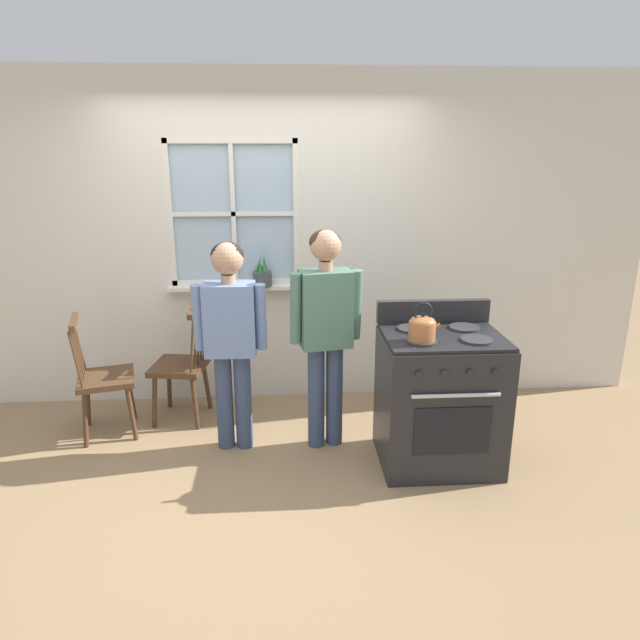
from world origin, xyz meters
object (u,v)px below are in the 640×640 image
at_px(chair_near_wall, 103,379).
at_px(kettle, 422,327).
at_px(person_teen_center, 326,319).
at_px(handbag, 209,329).
at_px(person_elderly_left, 230,326).
at_px(potted_plant, 262,276).
at_px(chair_by_window, 182,367).
at_px(stove, 439,398).

distance_m(chair_near_wall, kettle, 2.40).
xyz_separation_m(person_teen_center, handbag, (-0.87, 0.46, -0.21)).
xyz_separation_m(person_elderly_left, person_teen_center, (0.66, -0.01, 0.04)).
bearing_deg(potted_plant, person_teen_center, -60.83).
distance_m(person_elderly_left, potted_plant, 0.85).
distance_m(chair_by_window, kettle, 2.00).
height_order(person_teen_center, potted_plant, person_teen_center).
relative_size(person_elderly_left, stove, 1.39).
bearing_deg(person_elderly_left, potted_plant, 77.72).
distance_m(stove, potted_plant, 1.75).
bearing_deg(stove, chair_by_window, 157.26).
bearing_deg(handbag, kettle, -31.18).
bearing_deg(person_teen_center, person_elderly_left, 169.08).
bearing_deg(handbag, person_teen_center, -28.15).
relative_size(stove, kettle, 4.39).
height_order(chair_by_window, person_elderly_left, person_elderly_left).
height_order(potted_plant, handbag, potted_plant).
bearing_deg(chair_near_wall, stove, -117.86).
bearing_deg(person_teen_center, kettle, -45.50).
xyz_separation_m(person_elderly_left, handbag, (-0.21, 0.45, -0.16)).
distance_m(person_elderly_left, stove, 1.51).
height_order(person_elderly_left, person_teen_center, person_teen_center).
bearing_deg(person_teen_center, chair_near_wall, 160.31).
bearing_deg(person_elderly_left, chair_by_window, 133.57).
xyz_separation_m(chair_near_wall, potted_plant, (1.19, 0.54, 0.65)).
bearing_deg(stove, person_elderly_left, 168.47).
xyz_separation_m(chair_near_wall, handbag, (0.78, 0.19, 0.32)).
relative_size(kettle, handbag, 0.80).
height_order(chair_by_window, kettle, kettle).
bearing_deg(chair_by_window, chair_near_wall, -59.70).
relative_size(chair_by_window, person_teen_center, 0.59).
distance_m(person_elderly_left, handbag, 0.53).
xyz_separation_m(chair_by_window, stove, (1.86, -0.78, 0.03)).
height_order(chair_by_window, handbag, same).
relative_size(stove, potted_plant, 4.18).
distance_m(chair_by_window, person_teen_center, 1.32).
distance_m(stove, handbag, 1.81).
bearing_deg(handbag, stove, -24.61).
relative_size(chair_near_wall, handbag, 3.03).
bearing_deg(chair_near_wall, person_elderly_left, -119.97).
xyz_separation_m(stove, handbag, (-1.62, 0.74, 0.29)).
relative_size(chair_near_wall, person_teen_center, 0.59).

